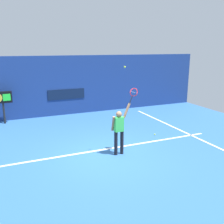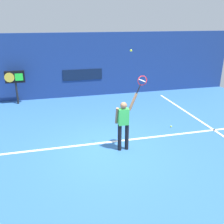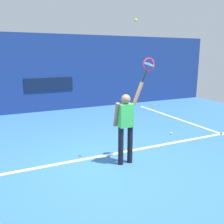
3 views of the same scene
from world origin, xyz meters
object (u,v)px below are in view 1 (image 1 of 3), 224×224
at_px(tennis_ball, 125,67).
at_px(tennis_racket, 133,93).
at_px(scoreboard_clock, 2,99).
at_px(spare_ball, 155,134).
at_px(tennis_player, 119,129).

bearing_deg(tennis_ball, tennis_racket, 10.68).
xyz_separation_m(scoreboard_clock, spare_ball, (6.37, -4.75, -1.31)).
bearing_deg(scoreboard_clock, spare_ball, -36.73).
height_order(tennis_ball, spare_ball, tennis_ball).
height_order(tennis_racket, scoreboard_clock, tennis_racket).
relative_size(tennis_racket, tennis_ball, 9.15).
relative_size(tennis_ball, scoreboard_clock, 0.04).
height_order(tennis_player, scoreboard_clock, tennis_player).
distance_m(tennis_racket, scoreboard_clock, 7.63).
xyz_separation_m(tennis_player, tennis_ball, (0.17, -0.08, 2.28)).
bearing_deg(tennis_racket, tennis_player, 179.58).
distance_m(tennis_ball, scoreboard_clock, 7.64).
distance_m(tennis_player, tennis_ball, 2.29).
xyz_separation_m(tennis_racket, spare_ball, (1.86, 1.32, -2.29)).
bearing_deg(scoreboard_clock, tennis_player, -57.07).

